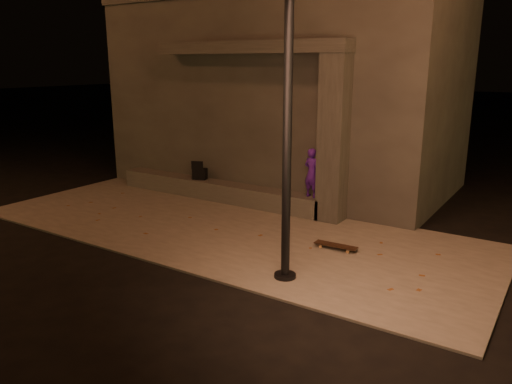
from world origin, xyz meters
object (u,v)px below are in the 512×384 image
Objects in this scene: skateboarder at (312,173)px; skateboard at (336,246)px; column at (334,140)px; backpack at (200,173)px.

skateboarder is 1.36× the size of skateboard.
column reaches higher than skateboarder.
skateboard is at bearing -62.40° from column.
skateboarder is at bearing 180.00° from column.
column is 3.22× the size of skateboarder.
column is 0.94m from skateboarder.
column is 4.38× the size of skateboard.
skateboarder reaches higher than skateboard.
backpack is 0.60× the size of skateboard.
column is 7.30× the size of backpack.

